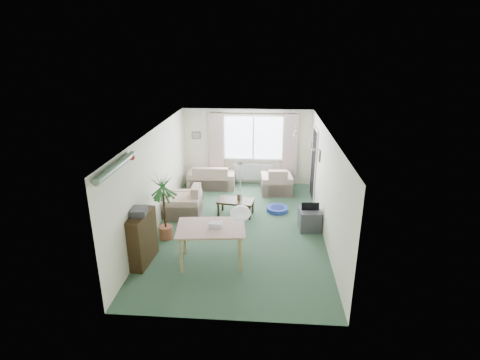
# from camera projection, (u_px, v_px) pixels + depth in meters

# --- Properties ---
(ground) EXTENTS (6.50, 6.50, 0.00)m
(ground) POSITION_uv_depth(u_px,v_px,m) (239.00, 228.00, 9.15)
(ground) COLOR #2E4D37
(window) EXTENTS (1.80, 0.03, 1.30)m
(window) POSITION_uv_depth(u_px,v_px,m) (253.00, 138.00, 11.65)
(window) COLOR white
(curtain_rod) EXTENTS (2.60, 0.03, 0.03)m
(curtain_rod) POSITION_uv_depth(u_px,v_px,m) (254.00, 114.00, 11.31)
(curtain_rod) COLOR black
(curtain_left) EXTENTS (0.45, 0.08, 2.00)m
(curtain_left) POSITION_uv_depth(u_px,v_px,m) (217.00, 145.00, 11.72)
(curtain_left) COLOR beige
(curtain_right) EXTENTS (0.45, 0.08, 2.00)m
(curtain_right) POSITION_uv_depth(u_px,v_px,m) (290.00, 146.00, 11.56)
(curtain_right) COLOR beige
(radiator) EXTENTS (1.20, 0.10, 0.55)m
(radiator) POSITION_uv_depth(u_px,v_px,m) (253.00, 172.00, 11.99)
(radiator) COLOR white
(doorway) EXTENTS (0.03, 0.95, 2.00)m
(doorway) POSITION_uv_depth(u_px,v_px,m) (314.00, 164.00, 10.73)
(doorway) COLOR black
(pendant_lamp) EXTENTS (0.36, 0.36, 0.36)m
(pendant_lamp) POSITION_uv_depth(u_px,v_px,m) (240.00, 213.00, 6.47)
(pendant_lamp) COLOR white
(tinsel_garland) EXTENTS (1.60, 1.60, 0.12)m
(tinsel_garland) POSITION_uv_depth(u_px,v_px,m) (116.00, 167.00, 6.35)
(tinsel_garland) COLOR #196626
(bauble_cluster_a) EXTENTS (0.20, 0.20, 0.20)m
(bauble_cluster_a) POSITION_uv_depth(u_px,v_px,m) (295.00, 132.00, 9.15)
(bauble_cluster_a) COLOR silver
(bauble_cluster_b) EXTENTS (0.20, 0.20, 0.20)m
(bauble_cluster_b) POSITION_uv_depth(u_px,v_px,m) (312.00, 144.00, 8.00)
(bauble_cluster_b) COLOR silver
(wall_picture_back) EXTENTS (0.28, 0.03, 0.22)m
(wall_picture_back) POSITION_uv_depth(u_px,v_px,m) (196.00, 135.00, 11.76)
(wall_picture_back) COLOR brown
(wall_picture_right) EXTENTS (0.03, 0.24, 0.30)m
(wall_picture_right) POSITION_uv_depth(u_px,v_px,m) (319.00, 155.00, 9.61)
(wall_picture_right) COLOR brown
(sofa) EXTENTS (1.47, 0.82, 0.72)m
(sofa) POSITION_uv_depth(u_px,v_px,m) (211.00, 176.00, 11.68)
(sofa) COLOR beige
(sofa) RESTS_ON ground
(armchair_corner) EXTENTS (0.97, 0.92, 0.80)m
(armchair_corner) POSITION_uv_depth(u_px,v_px,m) (276.00, 180.00, 11.25)
(armchair_corner) COLOR beige
(armchair_corner) RESTS_ON ground
(armchair_left) EXTENTS (0.90, 0.95, 0.81)m
(armchair_left) POSITION_uv_depth(u_px,v_px,m) (184.00, 200.00, 9.75)
(armchair_left) COLOR #BAA78C
(armchair_left) RESTS_ON ground
(coffee_table) EXTENTS (1.00, 0.65, 0.42)m
(coffee_table) POSITION_uv_depth(u_px,v_px,m) (236.00, 207.00, 9.81)
(coffee_table) COLOR black
(coffee_table) RESTS_ON ground
(photo_frame) EXTENTS (0.12, 0.04, 0.16)m
(photo_frame) POSITION_uv_depth(u_px,v_px,m) (239.00, 197.00, 9.70)
(photo_frame) COLOR brown
(photo_frame) RESTS_ON coffee_table
(bookshelf) EXTENTS (0.37, 0.91, 1.09)m
(bookshelf) POSITION_uv_depth(u_px,v_px,m) (142.00, 238.00, 7.56)
(bookshelf) COLOR black
(bookshelf) RESTS_ON ground
(hifi_box) EXTENTS (0.32, 0.38, 0.14)m
(hifi_box) POSITION_uv_depth(u_px,v_px,m) (139.00, 212.00, 7.31)
(hifi_box) COLOR #3B3A3F
(hifi_box) RESTS_ON bookshelf
(houseplant) EXTENTS (0.85, 0.85, 1.59)m
(houseplant) POSITION_uv_depth(u_px,v_px,m) (164.00, 207.00, 8.42)
(houseplant) COLOR #265D20
(houseplant) RESTS_ON ground
(dining_table) EXTENTS (1.34, 0.97, 0.78)m
(dining_table) POSITION_uv_depth(u_px,v_px,m) (211.00, 245.00, 7.60)
(dining_table) COLOR tan
(dining_table) RESTS_ON ground
(gift_box) EXTENTS (0.26, 0.20, 0.12)m
(gift_box) POSITION_uv_depth(u_px,v_px,m) (216.00, 225.00, 7.45)
(gift_box) COLOR white
(gift_box) RESTS_ON dining_table
(tv_cube) EXTENTS (0.54, 0.59, 0.50)m
(tv_cube) POSITION_uv_depth(u_px,v_px,m) (309.00, 219.00, 9.04)
(tv_cube) COLOR #313135
(tv_cube) RESTS_ON ground
(pet_bed) EXTENTS (0.70, 0.70, 0.11)m
(pet_bed) POSITION_uv_depth(u_px,v_px,m) (277.00, 209.00, 10.07)
(pet_bed) COLOR navy
(pet_bed) RESTS_ON ground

